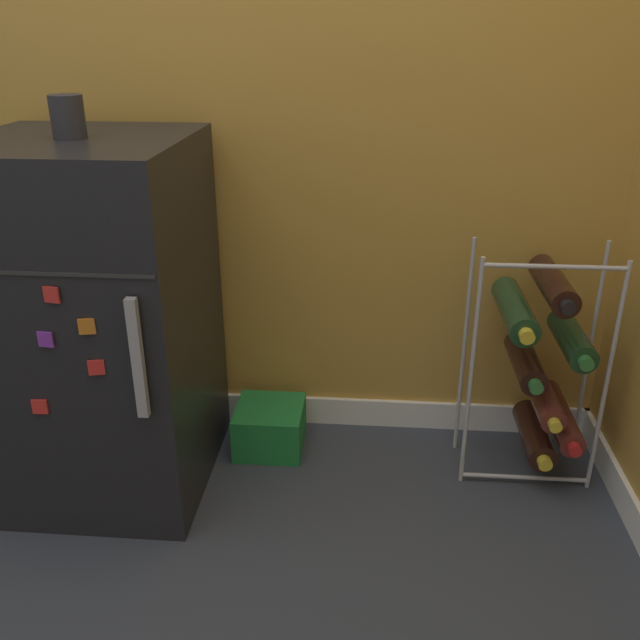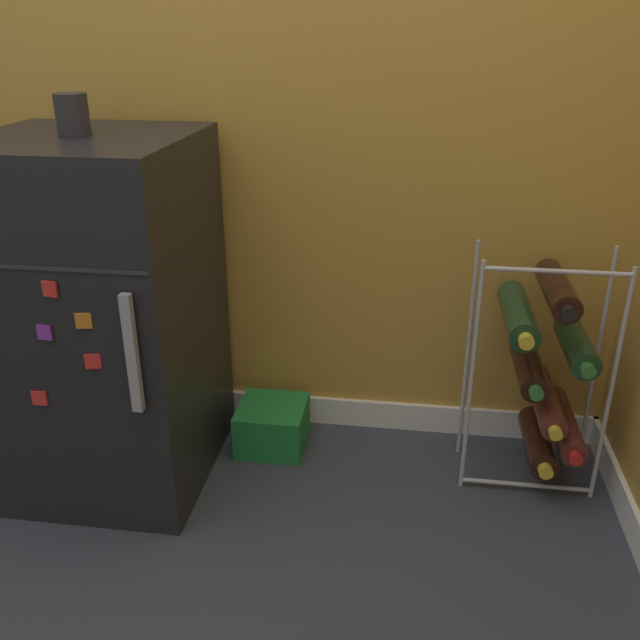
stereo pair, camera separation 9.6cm
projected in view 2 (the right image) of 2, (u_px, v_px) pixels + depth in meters
ground_plane at (258, 529)px, 1.74m from camera, size 14.00×14.00×0.00m
wall_back at (289, 2)px, 1.75m from camera, size 6.89×0.07×2.50m
mini_fridge at (103, 317)px, 1.80m from camera, size 0.53×0.58×0.95m
wine_rack at (545, 370)px, 1.81m from camera, size 0.36×0.33×0.67m
soda_box at (272, 425)px, 2.06m from camera, size 0.20×0.20×0.14m
fridge_top_cup at (72, 115)px, 1.58m from camera, size 0.08×0.08×0.10m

